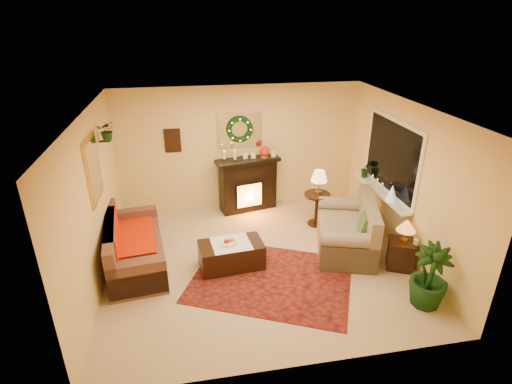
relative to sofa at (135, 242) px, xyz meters
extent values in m
plane|color=beige|center=(2.04, -0.32, -0.43)|extent=(5.00, 5.00, 0.00)
plane|color=white|center=(2.04, -0.32, 2.17)|extent=(5.00, 5.00, 0.00)
plane|color=#EFD88C|center=(2.04, 1.93, 0.87)|extent=(5.00, 5.00, 0.00)
plane|color=#EFD88C|center=(2.04, -2.57, 0.87)|extent=(5.00, 5.00, 0.00)
plane|color=#EFD88C|center=(-0.46, -0.32, 0.87)|extent=(4.50, 4.50, 0.00)
plane|color=#EFD88C|center=(4.54, -0.32, 0.87)|extent=(4.50, 4.50, 0.00)
cube|color=#5C020B|center=(2.13, -0.83, -0.42)|extent=(2.99, 2.69, 0.01)
cube|color=brown|center=(0.00, 0.00, 0.00)|extent=(1.09, 2.04, 0.84)
cube|color=red|center=(-0.09, 0.15, 0.03)|extent=(0.78, 1.27, 0.02)
cube|color=black|center=(2.17, 1.72, 0.12)|extent=(1.22, 0.61, 1.07)
sphere|color=red|center=(2.52, 1.68, 0.87)|extent=(0.20, 0.20, 0.20)
cylinder|color=beige|center=(1.69, 1.69, 0.83)|extent=(0.06, 0.06, 0.17)
cylinder|color=silver|center=(1.90, 1.67, 0.83)|extent=(0.06, 0.06, 0.19)
cube|color=white|center=(2.04, 1.91, 1.27)|extent=(0.92, 0.02, 0.72)
torus|color=#194719|center=(2.04, 1.87, 1.29)|extent=(0.55, 0.11, 0.55)
cube|color=#381E11|center=(0.69, 1.91, 1.12)|extent=(0.32, 0.03, 0.48)
cube|color=gold|center=(-0.44, -0.02, 1.32)|extent=(0.03, 0.84, 1.00)
imported|color=#194719|center=(-0.30, 0.73, 1.54)|extent=(0.33, 0.28, 0.36)
cube|color=gray|center=(3.62, -0.15, -0.01)|extent=(1.35, 1.80, 0.93)
cube|color=white|center=(4.53, 0.23, 1.12)|extent=(0.03, 1.86, 1.36)
cube|color=black|center=(4.51, 0.23, 1.12)|extent=(0.02, 1.70, 1.22)
cube|color=white|center=(4.42, 0.23, 0.44)|extent=(0.22, 1.86, 0.04)
cone|color=silver|center=(4.38, -0.19, 0.61)|extent=(0.20, 0.20, 0.30)
imported|color=#1C551C|center=(4.41, 0.93, 0.66)|extent=(0.25, 0.20, 0.46)
cylinder|color=black|center=(3.39, 0.79, -0.10)|extent=(0.68, 0.68, 0.66)
cone|color=#F3BF86|center=(3.41, 0.81, 0.45)|extent=(0.32, 0.32, 0.49)
cube|color=black|center=(4.30, -0.87, -0.16)|extent=(0.53, 0.53, 0.49)
cone|color=gold|center=(4.30, -0.89, 0.32)|extent=(0.30, 0.30, 0.45)
cube|color=#37190D|center=(1.55, -0.36, -0.22)|extent=(1.09, 0.67, 0.44)
cylinder|color=beige|center=(1.52, -0.37, 0.02)|extent=(0.26, 0.26, 0.06)
imported|color=#1E6220|center=(4.20, -1.80, 0.02)|extent=(1.86, 1.86, 2.89)
camera|label=1|loc=(0.96, -5.93, 3.45)|focal=28.00mm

